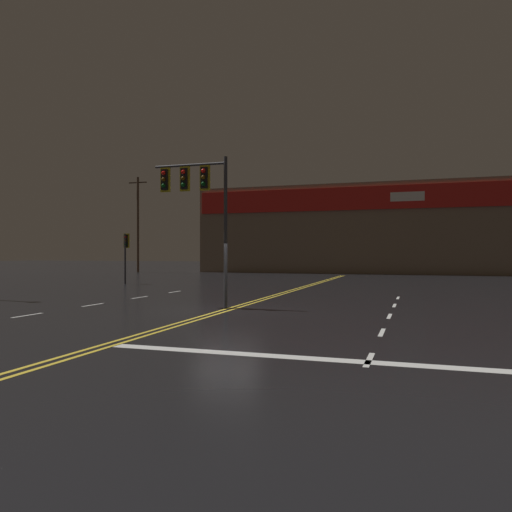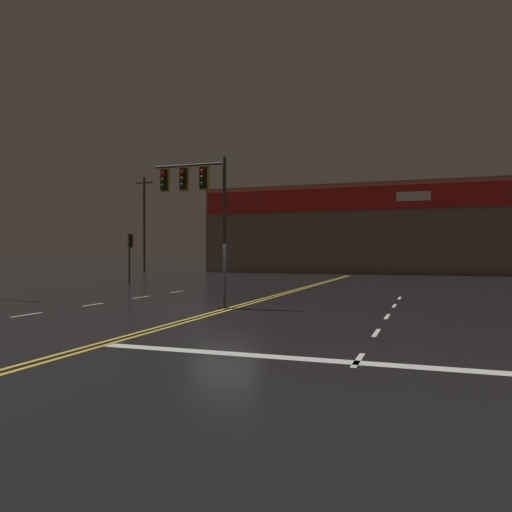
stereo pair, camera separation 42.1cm
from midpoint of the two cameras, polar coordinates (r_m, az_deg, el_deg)
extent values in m
plane|color=black|center=(18.76, -4.03, -6.18)|extent=(200.00, 200.00, 0.00)
cube|color=gold|center=(18.81, -4.45, -6.15)|extent=(0.12, 60.00, 0.01)
cube|color=gold|center=(18.70, -3.60, -6.19)|extent=(0.12, 60.00, 0.01)
cube|color=silver|center=(18.92, -25.25, -6.15)|extent=(0.12, 1.40, 0.01)
cube|color=silver|center=(21.66, -18.67, -5.31)|extent=(0.12, 1.40, 0.01)
cube|color=silver|center=(24.63, -13.63, -4.62)|extent=(0.12, 1.40, 0.01)
cube|color=silver|center=(27.74, -9.71, -4.06)|extent=(0.12, 1.40, 0.01)
cube|color=silver|center=(10.35, 11.65, -11.53)|extent=(0.12, 1.40, 0.01)
cube|color=silver|center=(13.87, 13.34, -8.49)|extent=(0.12, 1.40, 0.01)
cube|color=silver|center=(17.43, 14.34, -6.68)|extent=(0.12, 1.40, 0.01)
cube|color=silver|center=(21.00, 14.99, -5.48)|extent=(0.12, 1.40, 0.01)
cube|color=silver|center=(24.58, 15.45, -4.63)|extent=(0.12, 1.40, 0.01)
cube|color=silver|center=(10.11, 11.49, -11.81)|extent=(11.30, 0.40, 0.01)
cylinder|color=#38383D|center=(19.52, -4.11, 2.74)|extent=(0.14, 0.14, 5.90)
cylinder|color=#38383D|center=(20.43, -8.16, 10.24)|extent=(3.07, 0.10, 0.10)
cube|color=black|center=(20.07, -6.46, 8.86)|extent=(0.28, 0.24, 0.84)
cube|color=gold|center=(20.07, -6.46, 8.86)|extent=(0.42, 0.08, 0.99)
sphere|color=red|center=(19.97, -6.65, 9.64)|extent=(0.17, 0.17, 0.17)
sphere|color=#543707|center=(19.93, -6.65, 8.92)|extent=(0.17, 0.17, 0.17)
sphere|color=#084513|center=(19.89, -6.65, 8.21)|extent=(0.17, 0.17, 0.17)
cube|color=black|center=(20.44, -8.72, 8.70)|extent=(0.28, 0.24, 0.84)
cube|color=gold|center=(20.44, -8.72, 8.70)|extent=(0.42, 0.08, 0.99)
sphere|color=red|center=(20.34, -8.92, 9.46)|extent=(0.17, 0.17, 0.17)
sphere|color=#543707|center=(20.30, -8.92, 8.76)|extent=(0.17, 0.17, 0.17)
sphere|color=#084513|center=(20.27, -8.92, 8.06)|extent=(0.17, 0.17, 0.17)
cube|color=black|center=(20.85, -10.89, 8.54)|extent=(0.28, 0.24, 0.84)
cube|color=gold|center=(20.85, -10.89, 8.54)|extent=(0.42, 0.08, 0.99)
sphere|color=red|center=(20.75, -11.10, 9.28)|extent=(0.17, 0.17, 0.17)
sphere|color=#543707|center=(20.71, -11.10, 8.59)|extent=(0.17, 0.17, 0.17)
sphere|color=#084513|center=(20.68, -11.10, 7.90)|extent=(0.17, 0.17, 0.17)
cylinder|color=#38383D|center=(35.55, -15.06, -0.32)|extent=(0.13, 0.13, 3.45)
cube|color=black|center=(35.71, -14.91, 1.70)|extent=(0.28, 0.24, 0.84)
cube|color=gold|center=(35.71, -14.91, 1.70)|extent=(0.42, 0.08, 0.99)
sphere|color=red|center=(35.58, -15.05, 2.11)|extent=(0.17, 0.17, 0.17)
sphere|color=#543707|center=(35.58, -15.04, 1.71)|extent=(0.17, 0.17, 0.17)
sphere|color=#084513|center=(35.57, -15.04, 1.30)|extent=(0.17, 0.17, 0.17)
cube|color=#7A6651|center=(56.32, 10.95, 2.88)|extent=(32.82, 10.00, 9.26)
cube|color=red|center=(51.50, 10.24, 6.48)|extent=(32.16, 0.20, 2.32)
cube|color=white|center=(50.98, 16.68, 6.53)|extent=(3.20, 0.16, 0.90)
cylinder|color=#4C3828|center=(56.84, -13.55, 3.49)|extent=(0.26, 0.26, 10.53)
cube|color=#4C3828|center=(57.29, -13.56, 8.16)|extent=(2.20, 0.12, 0.12)
camera|label=1|loc=(0.21, -90.55, 0.00)|focal=35.00mm
camera|label=2|loc=(0.21, 89.45, 0.00)|focal=35.00mm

